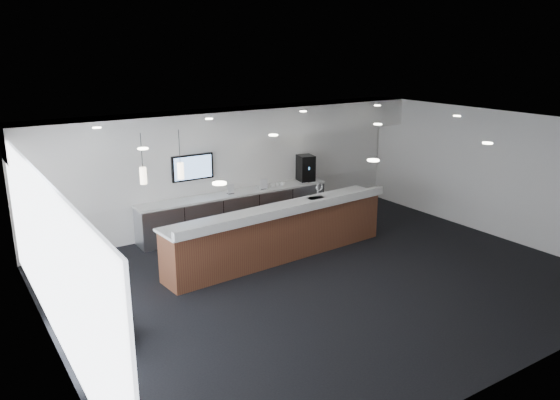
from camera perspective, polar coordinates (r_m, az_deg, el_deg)
ground at (r=10.91m, az=4.74°, el=-8.24°), size 10.00×10.00×0.00m
ceiling at (r=10.06m, az=5.14°, el=7.54°), size 10.00×8.00×0.02m
back_wall at (r=13.65m, az=-5.42°, el=3.37°), size 10.00×0.02×3.00m
left_wall at (r=8.45m, az=-23.12°, el=-5.93°), size 0.02×8.00×3.00m
right_wall at (r=13.94m, az=21.41°, el=2.59°), size 0.02×8.00×3.00m
soffit_bulkhead at (r=13.06m, az=-4.63°, el=7.95°), size 10.00×0.90×0.70m
alcove_panel at (r=13.61m, az=-5.38°, el=3.76°), size 9.80×0.06×1.40m
window_blinds_wall at (r=8.45m, az=-22.85°, el=-5.89°), size 0.04×7.36×2.55m
back_credenza at (r=13.61m, az=-4.60°, el=-1.10°), size 5.06×0.66×0.95m
wall_tv at (r=13.12m, az=-9.12°, el=3.39°), size 1.05×0.08×0.62m
pendant_left at (r=9.66m, az=-9.27°, el=2.51°), size 0.12×0.12×0.30m
pendant_right at (r=9.41m, az=-13.16°, el=1.94°), size 0.12×0.12×0.30m
ceiling_can_lights at (r=10.06m, az=5.13°, el=7.37°), size 7.00×5.00×0.02m
service_counter at (r=11.73m, az=-0.04°, el=-3.39°), size 5.43×1.29×1.49m
coffee_machine at (r=14.53m, az=2.70°, el=3.36°), size 0.47×0.55×0.68m
info_sign_left at (r=13.32m, az=-5.15°, el=1.15°), size 0.17×0.02×0.24m
info_sign_right at (r=13.70m, az=-1.71°, el=1.67°), size 0.20×0.05×0.26m
armchair at (r=9.00m, az=-18.47°, el=-12.11°), size 0.89×0.88×0.71m
lounge_guest at (r=8.43m, az=-19.22°, el=-9.82°), size 0.49×0.71×1.85m
cup_0 at (r=14.08m, az=0.26°, el=1.72°), size 0.10×0.10×0.09m
cup_1 at (r=14.00m, az=-0.22°, el=1.65°), size 0.14×0.14×0.09m
cup_2 at (r=13.93m, az=-0.70°, el=1.57°), size 0.12×0.12×0.09m
cup_3 at (r=13.86m, az=-1.19°, el=1.49°), size 0.13×0.13×0.09m
cup_4 at (r=13.79m, az=-1.68°, el=1.41°), size 0.14×0.14×0.09m
cup_5 at (r=13.72m, az=-2.18°, el=1.33°), size 0.11×0.11×0.09m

